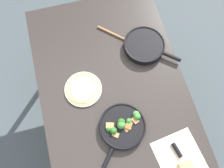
{
  "coord_description": "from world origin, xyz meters",
  "views": [
    {
      "loc": [
        0.52,
        -0.14,
        2.23
      ],
      "look_at": [
        0.0,
        0.0,
        0.8
      ],
      "focal_mm": 40.0,
      "sensor_mm": 36.0,
      "label": 1
    }
  ],
  "objects": [
    {
      "name": "skillet_broccoli",
      "position": [
        0.27,
        -0.01,
        0.8
      ],
      "size": [
        0.33,
        0.3,
        0.08
      ],
      "rotation": [
        0.0,
        0.0,
        5.59
      ],
      "color": "black",
      "rests_on": "dining_table_red"
    },
    {
      "name": "wooden_spoon",
      "position": [
        -0.29,
        0.17,
        0.79
      ],
      "size": [
        0.25,
        0.26,
        0.02
      ],
      "rotation": [
        0.0,
        0.0,
        0.81
      ],
      "color": "#996B42",
      "rests_on": "dining_table_red"
    },
    {
      "name": "ground_plane",
      "position": [
        0.0,
        0.0,
        0.0
      ],
      "size": [
        14.0,
        14.0,
        0.0
      ],
      "primitive_type": "plane",
      "color": "#424C51"
    },
    {
      "name": "dining_table_red",
      "position": [
        0.0,
        0.0,
        0.7
      ],
      "size": [
        1.36,
        0.9,
        0.78
      ],
      "color": "#2D2826",
      "rests_on": "ground_plane"
    },
    {
      "name": "dinner_plate_stack",
      "position": [
        -0.02,
        -0.18,
        0.79
      ],
      "size": [
        0.23,
        0.23,
        0.03
      ],
      "color": "white",
      "rests_on": "dining_table_red"
    },
    {
      "name": "parchment_sheet",
      "position": [
        0.53,
        0.26,
        0.78
      ],
      "size": [
        0.32,
        0.28,
        0.0
      ],
      "color": "beige",
      "rests_on": "dining_table_red"
    },
    {
      "name": "skillet_eggs",
      "position": [
        -0.2,
        0.27,
        0.8
      ],
      "size": [
        0.31,
        0.33,
        0.05
      ],
      "rotation": [
        0.0,
        0.0,
        0.86
      ],
      "color": "black",
      "rests_on": "dining_table_red"
    },
    {
      "name": "grater_knife",
      "position": [
        0.53,
        0.27,
        0.79
      ],
      "size": [
        0.28,
        0.09,
        0.02
      ],
      "rotation": [
        0.0,
        0.0,
        0.24
      ],
      "color": "silver",
      "rests_on": "dining_table_red"
    }
  ]
}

